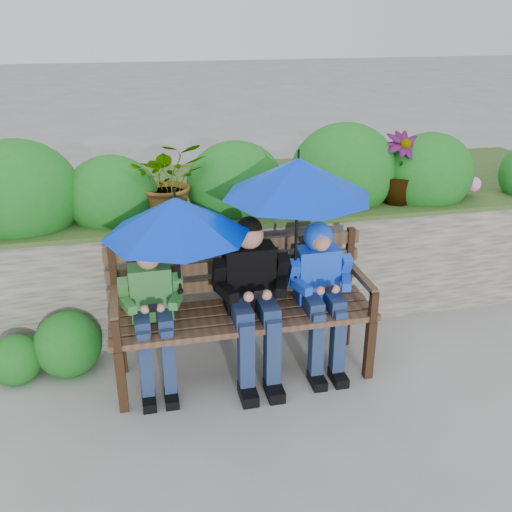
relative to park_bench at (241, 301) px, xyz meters
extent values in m
plane|color=slate|center=(0.12, -0.07, -0.60)|extent=(60.00, 60.00, 0.00)
cube|color=#54534E|center=(0.12, 0.68, -0.10)|extent=(8.00, 0.40, 1.00)
cube|color=#2E4D1C|center=(0.12, 0.68, 0.41)|extent=(8.00, 0.42, 0.04)
cube|color=#2E4D1C|center=(0.12, 1.88, -0.12)|extent=(8.00, 2.00, 0.96)
ellipsoid|color=#13671B|center=(-1.63, 0.88, 0.70)|extent=(0.98, 0.79, 0.88)
ellipsoid|color=#13671B|center=(-0.91, 0.89, 0.63)|extent=(0.76, 0.61, 0.68)
ellipsoid|color=#13671B|center=(0.13, 0.90, 0.65)|extent=(0.85, 0.68, 0.76)
ellipsoid|color=#13671B|center=(1.15, 0.97, 0.70)|extent=(0.98, 0.79, 0.89)
ellipsoid|color=#13671B|center=(1.93, 0.85, 0.66)|extent=(0.85, 0.68, 0.77)
ellipsoid|color=#13671B|center=(-1.67, 1.03, 0.65)|extent=(0.83, 0.66, 0.75)
sphere|color=pink|center=(-1.53, 0.78, 0.55)|extent=(0.14, 0.14, 0.14)
sphere|color=pink|center=(0.62, 0.78, 0.55)|extent=(0.14, 0.14, 0.14)
sphere|color=pink|center=(2.37, 0.78, 0.55)|extent=(0.14, 0.14, 0.14)
imported|color=#13671B|center=(-0.44, 0.78, 0.77)|extent=(0.60, 0.52, 0.67)
imported|color=#13671B|center=(1.60, 0.78, 0.75)|extent=(0.35, 0.35, 0.63)
sphere|color=#13671B|center=(-1.34, 0.28, -0.38)|extent=(0.53, 0.53, 0.53)
sphere|color=#13671B|center=(-1.73, 0.23, -0.43)|extent=(0.39, 0.39, 0.39)
cube|color=black|center=(-0.93, -0.34, -0.35)|extent=(0.07, 0.07, 0.50)
cube|color=black|center=(-0.93, 0.16, -0.35)|extent=(0.07, 0.07, 0.50)
cube|color=black|center=(0.93, -0.34, -0.35)|extent=(0.07, 0.07, 0.50)
cube|color=black|center=(0.93, 0.16, -0.35)|extent=(0.07, 0.07, 0.50)
cube|color=#4C3522|center=(0.00, -0.30, -0.08)|extent=(2.00, 0.11, 0.04)
cube|color=#4C3522|center=(0.00, -0.16, -0.08)|extent=(2.00, 0.11, 0.04)
cube|color=#4C3522|center=(0.00, -0.02, -0.08)|extent=(2.00, 0.11, 0.04)
cube|color=#4C3522|center=(0.00, 0.13, -0.08)|extent=(2.00, 0.11, 0.04)
cube|color=black|center=(-0.93, 0.18, 0.18)|extent=(0.06, 0.06, 0.55)
cube|color=#4C3522|center=(-0.93, -0.09, 0.14)|extent=(0.06, 0.52, 0.04)
cube|color=black|center=(-0.93, -0.34, 0.02)|extent=(0.06, 0.06, 0.24)
cube|color=black|center=(0.93, 0.18, 0.18)|extent=(0.06, 0.06, 0.55)
cube|color=#4C3522|center=(0.93, -0.09, 0.14)|extent=(0.06, 0.52, 0.04)
cube|color=black|center=(0.93, -0.34, 0.02)|extent=(0.06, 0.06, 0.24)
cube|color=#4C3522|center=(0.00, 0.19, 0.07)|extent=(2.00, 0.04, 0.10)
cube|color=#4C3522|center=(0.00, 0.19, 0.22)|extent=(2.00, 0.04, 0.10)
cube|color=#4C3522|center=(0.00, 0.19, 0.38)|extent=(2.00, 0.04, 0.10)
cube|color=#2E6C2E|center=(-0.67, 0.01, 0.15)|extent=(0.30, 0.18, 0.41)
sphere|color=tan|center=(-0.67, -0.01, 0.43)|extent=(0.17, 0.17, 0.17)
sphere|color=tan|center=(-0.67, 0.00, 0.46)|extent=(0.16, 0.16, 0.16)
cube|color=#1A274B|center=(-0.75, -0.14, 0.00)|extent=(0.11, 0.29, 0.11)
cube|color=#1A274B|center=(-0.75, -0.28, -0.30)|extent=(0.09, 0.10, 0.60)
cube|color=black|center=(-0.75, -0.33, -0.56)|extent=(0.10, 0.20, 0.07)
cube|color=#1A274B|center=(-0.59, -0.14, 0.00)|extent=(0.11, 0.29, 0.11)
cube|color=#1A274B|center=(-0.59, -0.28, -0.30)|extent=(0.09, 0.10, 0.60)
cube|color=black|center=(-0.59, -0.33, -0.56)|extent=(0.10, 0.20, 0.07)
cube|color=#2E6C2E|center=(-0.86, -0.04, 0.20)|extent=(0.07, 0.16, 0.23)
cube|color=#2E6C2E|center=(-0.84, -0.15, 0.14)|extent=(0.11, 0.19, 0.06)
sphere|color=tan|center=(-0.73, -0.23, 0.14)|extent=(0.06, 0.06, 0.06)
cube|color=#2E6C2E|center=(-0.48, -0.04, 0.20)|extent=(0.07, 0.16, 0.23)
cube|color=#2E6C2E|center=(-0.51, -0.15, 0.14)|extent=(0.11, 0.19, 0.06)
sphere|color=tan|center=(-0.62, -0.23, 0.14)|extent=(0.06, 0.06, 0.06)
cube|color=black|center=(-0.67, -0.24, 0.15)|extent=(0.06, 0.07, 0.09)
cube|color=black|center=(0.06, 0.01, 0.20)|extent=(0.37, 0.22, 0.50)
sphere|color=tan|center=(0.06, -0.01, 0.54)|extent=(0.21, 0.21, 0.21)
sphere|color=black|center=(0.06, 0.00, 0.58)|extent=(0.20, 0.20, 0.20)
cube|color=#1A274B|center=(-0.04, -0.17, 0.01)|extent=(0.13, 0.35, 0.13)
cube|color=#1A274B|center=(-0.04, -0.34, -0.29)|extent=(0.11, 0.12, 0.61)
cube|color=black|center=(-0.04, -0.41, -0.56)|extent=(0.12, 0.24, 0.09)
cube|color=#1A274B|center=(0.16, -0.17, 0.01)|extent=(0.13, 0.35, 0.13)
cube|color=#1A274B|center=(0.16, -0.34, -0.29)|extent=(0.11, 0.12, 0.61)
cube|color=black|center=(0.16, -0.41, -0.56)|extent=(0.12, 0.24, 0.09)
cube|color=black|center=(-0.17, -0.05, 0.26)|extent=(0.09, 0.20, 0.28)
cube|color=black|center=(-0.14, -0.19, 0.19)|extent=(0.14, 0.23, 0.08)
sphere|color=tan|center=(0.00, -0.29, 0.19)|extent=(0.08, 0.08, 0.08)
cube|color=black|center=(0.30, -0.05, 0.26)|extent=(0.09, 0.20, 0.28)
cube|color=black|center=(0.26, -0.19, 0.19)|extent=(0.14, 0.23, 0.08)
sphere|color=tan|center=(0.13, -0.29, 0.19)|extent=(0.08, 0.08, 0.08)
cube|color=black|center=(0.06, -0.30, 0.20)|extent=(0.06, 0.07, 0.09)
cube|color=blue|center=(0.60, 0.01, 0.16)|extent=(0.32, 0.19, 0.44)
sphere|color=tan|center=(0.60, -0.01, 0.46)|extent=(0.18, 0.18, 0.18)
sphere|color=blue|center=(0.60, 0.02, 0.47)|extent=(0.23, 0.23, 0.23)
sphere|color=tan|center=(0.60, -0.06, 0.45)|extent=(0.14, 0.14, 0.14)
cube|color=#1A274B|center=(0.52, -0.15, 0.00)|extent=(0.11, 0.30, 0.11)
cube|color=#1A274B|center=(0.52, -0.30, -0.30)|extent=(0.10, 0.10, 0.60)
cube|color=black|center=(0.52, -0.35, -0.56)|extent=(0.10, 0.21, 0.08)
cube|color=#1A274B|center=(0.69, -0.15, 0.00)|extent=(0.11, 0.30, 0.11)
cube|color=#1A274B|center=(0.69, -0.30, -0.30)|extent=(0.10, 0.10, 0.60)
cube|color=black|center=(0.69, -0.35, -0.56)|extent=(0.10, 0.21, 0.08)
cube|color=blue|center=(0.40, -0.04, 0.22)|extent=(0.08, 0.17, 0.24)
cube|color=blue|center=(0.43, -0.16, 0.15)|extent=(0.12, 0.20, 0.07)
sphere|color=tan|center=(0.54, -0.25, 0.15)|extent=(0.07, 0.07, 0.07)
cube|color=blue|center=(0.81, -0.04, 0.22)|extent=(0.08, 0.17, 0.24)
cube|color=blue|center=(0.78, -0.16, 0.15)|extent=(0.12, 0.20, 0.07)
sphere|color=tan|center=(0.66, -0.25, 0.15)|extent=(0.07, 0.07, 0.07)
cube|color=black|center=(0.60, -0.26, 0.16)|extent=(0.06, 0.07, 0.09)
cone|color=#002BD5|center=(-0.47, -0.10, 0.76)|extent=(1.03, 1.03, 0.27)
cylinder|color=black|center=(-0.47, -0.10, 0.92)|extent=(0.02, 0.02, 0.06)
cylinder|color=black|center=(-0.47, -0.10, 0.47)|extent=(0.02, 0.02, 0.57)
sphere|color=black|center=(-0.47, -0.10, 0.18)|extent=(0.04, 0.04, 0.04)
cone|color=#002BD5|center=(0.40, -0.06, 0.97)|extent=(1.09, 1.09, 0.27)
cylinder|color=black|center=(0.40, -0.06, 1.14)|extent=(0.02, 0.02, 0.06)
cylinder|color=black|center=(0.40, -0.06, 0.59)|extent=(0.02, 0.02, 0.76)
sphere|color=black|center=(0.40, -0.06, 0.20)|extent=(0.04, 0.04, 0.04)
camera|label=1|loc=(-0.74, -3.79, 2.05)|focal=40.00mm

